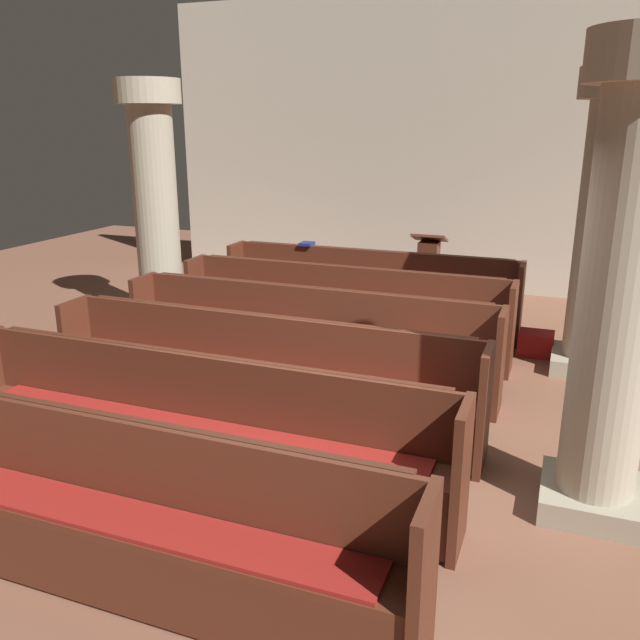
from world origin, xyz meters
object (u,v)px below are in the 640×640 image
Objects in this scene: pew_row_2 at (306,335)px; kneeler_box_red at (536,343)px; pillar_aisle_rear at (621,284)px; hymn_book at (307,244)px; pew_row_1 at (341,308)px; pillar_aisle_side at (606,221)px; pew_row_3 at (259,372)px; lectern at (428,276)px; pew_row_4 at (193,424)px; pew_row_0 at (368,287)px; pillar_far_side at (155,200)px; pew_row_5 at (92,502)px.

kneeler_box_red is at bearing 39.60° from pew_row_2.
pillar_aisle_rear reaches higher than hymn_book.
pew_row_1 is 1.25× the size of pillar_aisle_rear.
pillar_aisle_side is 1.00× the size of pillar_aisle_rear.
hymn_book reaches higher than pew_row_1.
hymn_book is 3.25m from kneeler_box_red.
lectern reaches higher than pew_row_3.
kneeler_box_red is at bearing -10.34° from hymn_book.
pew_row_4 is 4.66m from pillar_aisle_side.
pillar_aisle_rear is 14.79× the size of hymn_book.
pillar_far_side is (-2.66, -0.76, 1.09)m from pew_row_0.
pew_row_2 is 9.94× the size of kneeler_box_red.
pillar_aisle_side reaches higher than kneeler_box_red.
pew_row_3 is 18.45× the size of hymn_book.
kneeler_box_red is (2.15, 5.00, -0.39)m from pew_row_5.
pew_row_0 and pew_row_4 have the same top height.
pew_row_1 is at bearing 90.00° from pew_row_3.
pew_row_3 is at bearing 173.30° from pillar_aisle_rear.
pillar_aisle_side and pillar_far_side have the same top height.
pillar_aisle_rear is (2.71, -3.54, 1.09)m from pew_row_0.
pillar_far_side is 2.06m from hymn_book.
pew_row_2 is 3.19m from pillar_far_side.
pew_row_1 is 1.07m from pew_row_2.
kneeler_box_red is at bearing 18.10° from pew_row_1.
pillar_aisle_side is at bearing 43.31° from pew_row_3.
lectern reaches higher than hymn_book.
pew_row_1 is 4.30m from pew_row_5.
pillar_aisle_rear is at bearing -42.33° from pew_row_1.
pew_row_0 is 1.00× the size of pew_row_5.
kneeler_box_red is (2.15, 1.78, -0.39)m from pew_row_2.
pillar_far_side is at bearing 137.19° from pew_row_3.
pew_row_2 is at bearing 90.00° from pew_row_5.
pew_row_0 is 4.59m from pillar_aisle_rear.
lectern reaches higher than pew_row_0.
pew_row_4 is 4.49m from kneeler_box_red.
pillar_aisle_rear is (2.71, -2.47, 1.09)m from pew_row_1.
lectern is (0.52, 6.61, -0.08)m from pew_row_5.
kneeler_box_red is at bearing 53.02° from pew_row_3.
pew_row_5 is at bearing -145.95° from pillar_aisle_rear.
pillar_aisle_side is at bearing 53.26° from pew_row_4.
kneeler_box_red is (-0.56, 0.30, -1.48)m from pillar_aisle_side.
pew_row_1 is 1.00× the size of pew_row_3.
pew_row_5 is at bearing -90.00° from pew_row_2.
pillar_far_side reaches higher than pew_row_2.
pew_row_0 is 1.00× the size of pew_row_4.
pew_row_0 is 3.58× the size of lectern.
pew_row_2 is at bearing -27.57° from pillar_far_side.
lectern is at bearing 84.59° from pew_row_4.
pew_row_0 and pew_row_3 have the same top height.
pew_row_3 is at bearing -136.69° from pillar_aisle_side.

